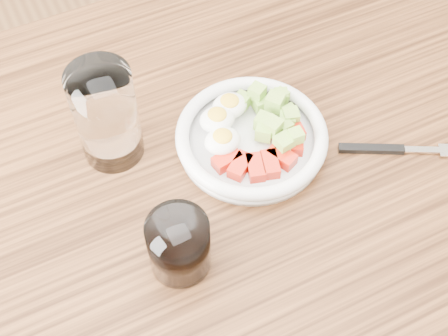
# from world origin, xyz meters

# --- Properties ---
(dining_table) EXTENTS (1.50, 0.90, 0.77)m
(dining_table) POSITION_xyz_m (0.00, 0.00, 0.67)
(dining_table) COLOR brown
(dining_table) RESTS_ON ground
(bowl) EXTENTS (0.22, 0.22, 0.05)m
(bowl) POSITION_xyz_m (0.05, 0.05, 0.79)
(bowl) COLOR white
(bowl) RESTS_ON dining_table
(fork) EXTENTS (0.18, 0.11, 0.01)m
(fork) POSITION_xyz_m (0.23, -0.05, 0.77)
(fork) COLOR black
(fork) RESTS_ON dining_table
(water_glass) EXTENTS (0.09, 0.09, 0.16)m
(water_glass) POSITION_xyz_m (-0.13, 0.13, 0.85)
(water_glass) COLOR white
(water_glass) RESTS_ON dining_table
(coffee_glass) EXTENTS (0.08, 0.08, 0.09)m
(coffee_glass) POSITION_xyz_m (-0.12, -0.08, 0.81)
(coffee_glass) COLOR white
(coffee_glass) RESTS_ON dining_table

